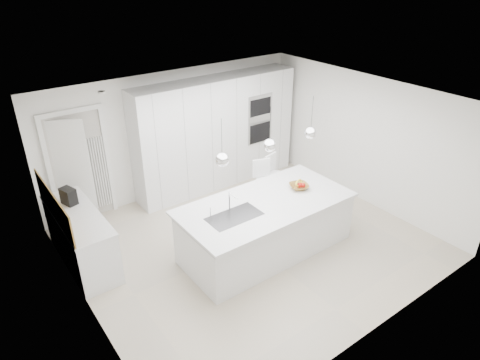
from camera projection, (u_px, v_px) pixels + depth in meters
floor at (250, 243)px, 7.38m from camera, size 5.50×5.50×0.00m
wall_back at (175, 133)px, 8.58m from camera, size 5.50×0.00×5.50m
wall_left at (78, 239)px, 5.35m from camera, size 0.00×5.00×5.00m
ceiling at (252, 103)px, 6.22m from camera, size 5.50×5.50×0.00m
tall_cabinets at (217, 133)px, 8.83m from camera, size 3.60×0.60×2.30m
oven_stack at (260, 119)px, 8.99m from camera, size 0.62×0.04×1.05m
doorway_frame at (80, 169)px, 7.63m from camera, size 1.11×0.08×2.13m
hallway_door at (67, 174)px, 7.48m from camera, size 0.76×0.38×2.00m
radiator at (99, 173)px, 7.88m from camera, size 0.32×0.04×1.40m
left_base_cabinets at (81, 239)px, 6.74m from camera, size 0.60×1.80×0.86m
left_worktop at (76, 215)px, 6.53m from camera, size 0.62×1.82×0.04m
oak_backsplash at (53, 205)px, 6.26m from camera, size 0.02×1.80×0.50m
island_base at (267, 228)px, 7.02m from camera, size 2.80×1.20×0.86m
island_worktop at (265, 203)px, 6.84m from camera, size 2.84×1.40×0.04m
island_sink at (234, 221)px, 6.49m from camera, size 0.84×0.44×0.18m
island_tap at (229, 202)px, 6.55m from camera, size 0.02×0.02×0.30m
pendant_left at (222, 160)px, 5.89m from camera, size 0.20×0.20×0.20m
pendant_mid at (269, 145)px, 6.33m from camera, size 0.20×0.20×0.20m
pendant_right at (310, 133)px, 6.78m from camera, size 0.20×0.20×0.20m
fruit_bowl at (299, 186)px, 7.22m from camera, size 0.42×0.42×0.08m
espresso_machine at (68, 196)px, 6.73m from camera, size 0.23×0.29×0.27m
bar_stool_left at (265, 188)px, 7.99m from camera, size 0.49×0.58×1.08m
bar_stool_right at (274, 182)px, 8.24m from camera, size 0.46×0.56×1.06m
apple_a at (299, 185)px, 7.18m from camera, size 0.09×0.09×0.09m
apple_b at (300, 185)px, 7.19m from camera, size 0.09×0.09×0.09m
apple_c at (303, 185)px, 7.19m from camera, size 0.08×0.08×0.08m
banana_bunch at (299, 183)px, 7.17m from camera, size 0.24×0.17×0.21m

